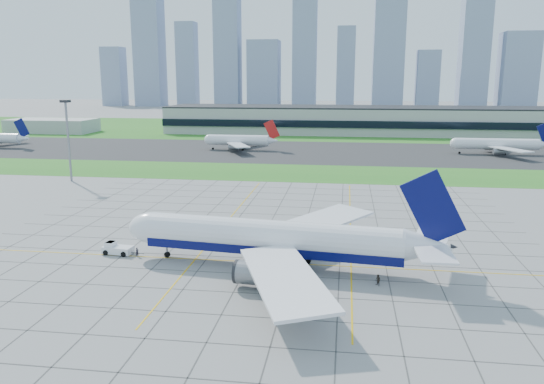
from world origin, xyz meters
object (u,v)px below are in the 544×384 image
object	(u,v)px
distant_jet_2	(498,144)
crew_far	(378,280)
airliner	(274,239)
pushback_tug	(117,249)
crew_near	(137,252)
distant_jet_1	(240,140)
light_mast	(68,130)

from	to	relation	value
distant_jet_2	crew_far	bearing A→B (deg)	-110.62
airliner	pushback_tug	world-z (taller)	airliner
airliner	distant_jet_2	world-z (taller)	airliner
pushback_tug	crew_near	world-z (taller)	pushback_tug
pushback_tug	distant_jet_2	distance (m)	183.03
distant_jet_2	airliner	bearing A→B (deg)	-116.88
airliner	crew_far	size ratio (longest dim) A/B	31.80
airliner	pushback_tug	distance (m)	30.54
distant_jet_2	distant_jet_1	bearing A→B (deg)	-179.37
light_mast	distant_jet_2	distance (m)	172.83
pushback_tug	distant_jet_1	xyz separation A→B (m)	(-6.07, 147.32, 3.48)
crew_far	distant_jet_1	world-z (taller)	distant_jet_1
airliner	distant_jet_2	bearing A→B (deg)	69.55
airliner	pushback_tug	size ratio (longest dim) A/B	7.17
crew_far	distant_jet_2	bearing A→B (deg)	117.49
distant_jet_1	pushback_tug	bearing A→B (deg)	-87.64
light_mast	airliner	bearing A→B (deg)	-42.70
light_mast	pushback_tug	bearing A→B (deg)	-56.01
crew_near	distant_jet_1	size ratio (longest dim) A/B	0.04
light_mast	crew_far	size ratio (longest dim) A/B	13.83
pushback_tug	distant_jet_2	world-z (taller)	distant_jet_2
crew_near	distant_jet_1	xyz separation A→B (m)	(-10.46, 148.19, 3.65)
light_mast	distant_jet_2	bearing A→B (deg)	28.55
airliner	distant_jet_2	distance (m)	169.72
crew_near	crew_far	world-z (taller)	crew_far
crew_far	distant_jet_1	size ratio (longest dim) A/B	0.04
crew_far	crew_near	bearing A→B (deg)	-142.65
light_mast	crew_far	bearing A→B (deg)	-39.22
light_mast	crew_near	size ratio (longest dim) A/B	15.29
pushback_tug	crew_far	bearing A→B (deg)	-4.37
crew_far	distant_jet_2	world-z (taller)	distant_jet_2
distant_jet_1	distant_jet_2	xyz separation A→B (m)	(112.94, 1.24, 0.00)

